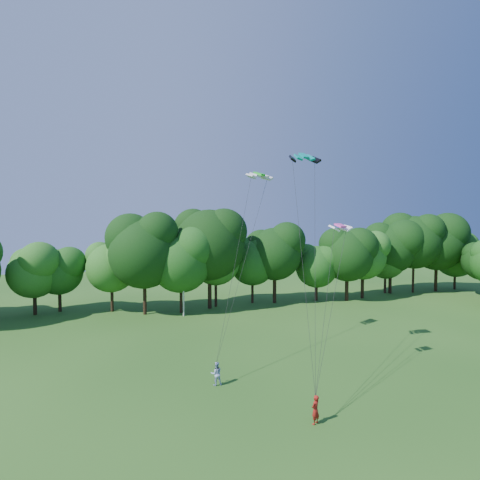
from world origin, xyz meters
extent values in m
plane|color=#1E4A14|center=(0.00, 0.00, 0.00)|extent=(160.00, 160.00, 0.00)
cylinder|color=#B9BAB0|center=(-2.55, 31.86, 4.03)|extent=(0.20, 0.20, 8.07)
cube|color=#B9BAB0|center=(-2.55, 31.86, 7.86)|extent=(1.61, 0.28, 0.08)
imported|color=maroon|center=(1.33, 4.34, 0.87)|extent=(0.76, 0.68, 1.73)
imported|color=#9EB2DB|center=(-3.11, 11.17, 0.86)|extent=(0.87, 0.69, 1.72)
cube|color=#04897F|center=(4.62, 12.81, 17.37)|extent=(2.48, 1.10, 0.64)
cube|color=green|center=(2.69, 18.19, 16.48)|extent=(2.80, 2.06, 0.49)
cube|color=#F845B3|center=(6.22, 9.81, 11.71)|extent=(1.82, 1.07, 0.34)
cylinder|color=black|center=(1.50, 34.99, 2.68)|extent=(0.50, 0.50, 5.36)
ellipsoid|color=black|center=(1.50, 34.99, 9.75)|extent=(10.73, 10.73, 11.70)
cylinder|color=#372116|center=(31.85, 37.25, 1.75)|extent=(0.40, 0.40, 3.49)
ellipsoid|color=#235219|center=(31.85, 37.25, 6.35)|extent=(6.98, 6.98, 7.62)
camera|label=1|loc=(-9.19, -15.10, 12.07)|focal=28.00mm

